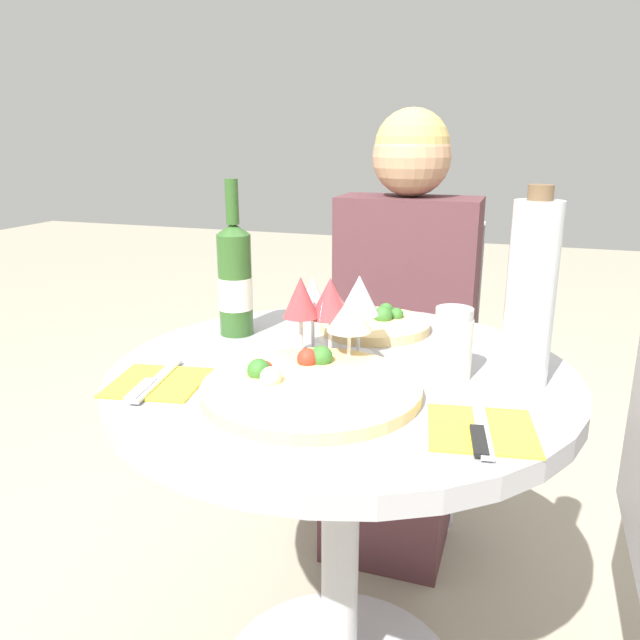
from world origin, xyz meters
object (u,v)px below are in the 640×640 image
object	(u,v)px
wine_bottle	(235,279)
tall_carafe	(531,293)
dining_table	(341,457)
seated_diner	(399,352)
chair_behind_diner	(407,375)
pizza_large	(309,387)

from	to	relation	value
wine_bottle	tall_carafe	xyz separation A→B (m)	(0.58, -0.09, 0.04)
wine_bottle	tall_carafe	size ratio (longest dim) A/B	0.98
dining_table	seated_diner	distance (m)	0.60
chair_behind_diner	seated_diner	xyz separation A→B (m)	(-0.00, -0.13, 0.12)
seated_diner	pizza_large	world-z (taller)	seated_diner
dining_table	tall_carafe	size ratio (longest dim) A/B	2.54
chair_behind_diner	dining_table	bearing A→B (deg)	91.09
dining_table	pizza_large	xyz separation A→B (m)	(-0.02, -0.13, 0.19)
dining_table	tall_carafe	xyz separation A→B (m)	(0.31, 0.03, 0.34)
tall_carafe	dining_table	bearing A→B (deg)	-174.16
wine_bottle	seated_diner	bearing A→B (deg)	61.87
dining_table	pizza_large	size ratio (longest dim) A/B	2.35
chair_behind_diner	pizza_large	xyz separation A→B (m)	(-0.00, -0.87, 0.30)
wine_bottle	chair_behind_diner	bearing A→B (deg)	67.27
dining_table	chair_behind_diner	xyz separation A→B (m)	(-0.01, 0.73, -0.11)
pizza_large	wine_bottle	size ratio (longest dim) A/B	1.11
tall_carafe	chair_behind_diner	bearing A→B (deg)	114.88
chair_behind_diner	pizza_large	world-z (taller)	chair_behind_diner
seated_diner	tall_carafe	distance (m)	0.74
chair_behind_diner	tall_carafe	distance (m)	0.89
tall_carafe	wine_bottle	bearing A→B (deg)	171.17
seated_diner	chair_behind_diner	bearing A→B (deg)	-90.00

